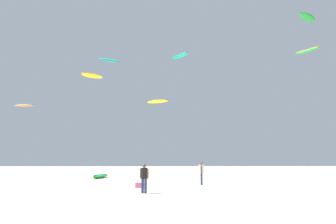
# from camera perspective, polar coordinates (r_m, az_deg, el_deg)

# --- Properties ---
(ground_plane) EXTENTS (120.00, 120.00, 0.00)m
(ground_plane) POSITION_cam_1_polar(r_m,az_deg,el_deg) (11.67, 2.68, -17.97)
(ground_plane) COLOR beige
(person_foreground) EXTENTS (0.50, 0.37, 1.62)m
(person_foreground) POSITION_cam_1_polar(r_m,az_deg,el_deg) (17.68, -4.39, -11.59)
(person_foreground) COLOR navy
(person_foreground) RESTS_ON ground
(person_midground) EXTENTS (0.38, 0.55, 1.67)m
(person_midground) POSITION_cam_1_polar(r_m,az_deg,el_deg) (23.14, 6.14, -10.72)
(person_midground) COLOR navy
(person_midground) RESTS_ON ground
(kite_grounded_near) EXTENTS (1.58, 3.21, 0.39)m
(kite_grounded_near) POSITION_cam_1_polar(r_m,az_deg,el_deg) (31.25, -12.30, -11.41)
(kite_grounded_near) COLOR green
(kite_grounded_near) RESTS_ON ground
(cooler_box) EXTENTS (0.56, 0.36, 0.32)m
(cooler_box) POSITION_cam_1_polar(r_m,az_deg,el_deg) (21.13, -5.22, -13.18)
(cooler_box) COLOR #E5598C
(cooler_box) RESTS_ON ground
(kite_aloft_0) EXTENTS (3.90, 2.84, 0.57)m
(kite_aloft_0) POSITION_cam_1_polar(r_m,az_deg,el_deg) (49.34, -1.94, 1.95)
(kite_aloft_0) COLOR yellow
(kite_aloft_2) EXTENTS (3.22, 3.88, 0.49)m
(kite_aloft_2) POSITION_cam_1_polar(r_m,az_deg,el_deg) (51.38, 2.17, 10.20)
(kite_aloft_2) COLOR #19B29E
(kite_aloft_3) EXTENTS (3.87, 3.28, 0.94)m
(kite_aloft_3) POSITION_cam_1_polar(r_m,az_deg,el_deg) (51.43, 24.19, 15.54)
(kite_aloft_3) COLOR green
(kite_aloft_4) EXTENTS (2.64, 1.75, 0.61)m
(kite_aloft_4) POSITION_cam_1_polar(r_m,az_deg,el_deg) (37.46, -10.62, 9.30)
(kite_aloft_4) COLOR #19B29E
(kite_aloft_5) EXTENTS (3.18, 2.83, 0.71)m
(kite_aloft_5) POSITION_cam_1_polar(r_m,az_deg,el_deg) (46.17, -13.73, 6.50)
(kite_aloft_5) COLOR yellow
(kite_aloft_6) EXTENTS (2.89, 0.94, 0.44)m
(kite_aloft_6) POSITION_cam_1_polar(r_m,az_deg,el_deg) (48.77, -24.80, 1.10)
(kite_aloft_6) COLOR orange
(kite_aloft_7) EXTENTS (2.54, 3.08, 0.58)m
(kite_aloft_7) POSITION_cam_1_polar(r_m,az_deg,el_deg) (41.44, 24.15, 10.18)
(kite_aloft_7) COLOR green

